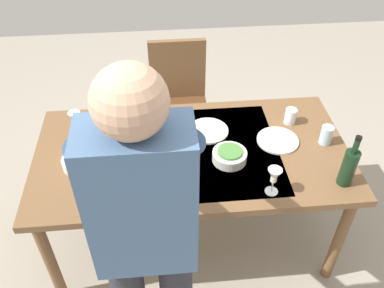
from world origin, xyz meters
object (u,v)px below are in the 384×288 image
Objects in this scene: person_server at (146,235)px; wine_glass_left at (274,177)px; water_cup_near_right at (94,132)px; dining_table at (192,160)px; water_cup_near_left at (326,135)px; side_bowl_salad at (230,155)px; wine_glass_right at (75,119)px; water_cup_far_right at (190,149)px; side_bowl_bread at (78,162)px; chair_near at (179,96)px; serving_bowl_pasta at (134,126)px; dinner_plate_near at (278,140)px; dinner_plate_far at (208,131)px; water_cup_far_left at (290,116)px; wine_bottle at (349,167)px.

person_server is 11.19× the size of wine_glass_left.
water_cup_near_right is at bearing -71.11° from person_server.
water_cup_near_left reaches higher than dining_table.
water_cup_near_left is at bearing 173.00° from water_cup_near_right.
water_cup_near_left is 1.27m from water_cup_near_right.
person_server is 1.20m from water_cup_near_left.
water_cup_near_left is 0.55m from side_bowl_salad.
water_cup_far_right is at bearing 157.94° from wine_glass_right.
side_bowl_bread reaches higher than dining_table.
side_bowl_salad is 1.12× the size of side_bowl_bread.
chair_near reaches higher than water_cup_near_left.
water_cup_near_left is at bearing 168.99° from serving_bowl_pasta.
side_bowl_salad is (0.54, 0.09, -0.02)m from water_cup_near_left.
serving_bowl_pasta is 1.30× the size of dinner_plate_near.
dining_table is at bearing -0.19° from water_cup_near_left.
wine_glass_left is 1.11m from wine_glass_right.
serving_bowl_pasta is 1.30× the size of dinner_plate_far.
chair_near is 0.95m from dinner_plate_near.
water_cup_far_left is (-0.61, 0.62, 0.25)m from chair_near.
water_cup_near_right is (0.29, -0.85, -0.18)m from person_server.
wine_bottle reaches higher than wine_glass_left.
person_server is 0.76m from side_bowl_bread.
water_cup_near_right is (0.53, -0.15, 0.12)m from dining_table.
wine_glass_left is (-0.35, 0.33, 0.18)m from dining_table.
water_cup_far_left is (0.14, -0.20, -0.01)m from water_cup_near_left.
wine_bottle is 2.79× the size of water_cup_far_right.
water_cup_far_right reaches higher than side_bowl_bread.
chair_near is at bearing -134.52° from wine_glass_right.
side_bowl_bread is at bearing 56.79° from chair_near.
water_cup_far_left is at bearing -74.66° from wine_bottle.
serving_bowl_pasta is (0.29, 0.62, 0.24)m from chair_near.
side_bowl_bread is (1.18, 0.26, -0.01)m from water_cup_far_left.
serving_bowl_pasta is (0.30, -0.25, -0.02)m from water_cup_far_right.
wine_bottle is 0.30m from water_cup_near_left.
person_server is at bearing 55.19° from side_bowl_salad.
water_cup_far_left is at bearing -54.03° from water_cup_near_left.
wine_bottle reaches higher than water_cup_far_left.
dinner_plate_far is (-0.42, 0.04, -0.03)m from serving_bowl_pasta.
water_cup_far_right is at bearing -12.33° from side_bowl_salad.
side_bowl_bread is at bearing 96.50° from wine_glass_right.
dinner_plate_near is at bearing 173.40° from water_cup_near_right.
person_server is at bearing 94.83° from serving_bowl_pasta.
side_bowl_salad is (0.17, -0.24, -0.07)m from wine_glass_left.
dining_table is 5.70× the size of wine_bottle.
serving_bowl_pasta reaches higher than dinner_plate_far.
wine_glass_right is 0.12m from water_cup_near_right.
water_cup_far_left is at bearing -114.12° from wine_glass_left.
water_cup_far_right is at bearing 158.94° from water_cup_near_right.
wine_bottle is 3.24× the size of water_cup_near_right.
water_cup_far_right is (0.02, 0.04, 0.12)m from dining_table.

